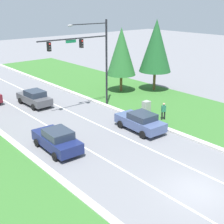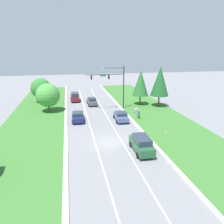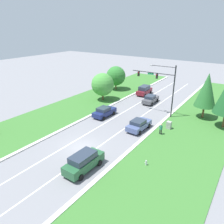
% 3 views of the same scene
% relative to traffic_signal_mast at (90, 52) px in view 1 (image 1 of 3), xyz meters
% --- Properties ---
extents(ground_plane, '(160.00, 160.00, 0.00)m').
position_rel_traffic_signal_mast_xyz_m(ground_plane, '(-3.97, -15.92, -5.79)').
color(ground_plane, slate).
extents(lane_stripe_inner_left, '(0.14, 81.00, 0.01)m').
position_rel_traffic_signal_mast_xyz_m(lane_stripe_inner_left, '(-5.77, -15.92, -5.79)').
color(lane_stripe_inner_left, white).
rests_on(lane_stripe_inner_left, ground_plane).
extents(lane_stripe_inner_right, '(0.14, 81.00, 0.01)m').
position_rel_traffic_signal_mast_xyz_m(lane_stripe_inner_right, '(-2.17, -15.92, -5.79)').
color(lane_stripe_inner_right, white).
rests_on(lane_stripe_inner_right, ground_plane).
extents(traffic_signal_mast, '(7.72, 0.41, 8.78)m').
position_rel_traffic_signal_mast_xyz_m(traffic_signal_mast, '(0.00, 0.00, 0.00)').
color(traffic_signal_mast, black).
rests_on(traffic_signal_mast, ground_plane).
extents(slate_blue_sedan, '(2.30, 4.65, 1.61)m').
position_rel_traffic_signal_mast_xyz_m(slate_blue_sedan, '(-0.21, -7.32, -4.97)').
color(slate_blue_sedan, '#475684').
rests_on(slate_blue_sedan, ground_plane).
extents(navy_sedan, '(2.20, 4.65, 1.66)m').
position_rel_traffic_signal_mast_xyz_m(navy_sedan, '(-7.55, -6.00, -4.96)').
color(navy_sedan, navy).
rests_on(navy_sedan, ground_plane).
extents(graphite_sedan, '(2.14, 4.67, 1.65)m').
position_rel_traffic_signal_mast_xyz_m(graphite_sedan, '(-3.91, 4.74, -4.96)').
color(graphite_sedan, '#4C4C51').
rests_on(graphite_sedan, ground_plane).
extents(utility_cabinet, '(0.70, 0.60, 1.20)m').
position_rel_traffic_signal_mast_xyz_m(utility_cabinet, '(3.42, -4.52, -5.19)').
color(utility_cabinet, '#9E9E99').
rests_on(utility_cabinet, ground_plane).
extents(pedestrian, '(0.44, 0.35, 1.69)m').
position_rel_traffic_signal_mast_xyz_m(pedestrian, '(3.13, -6.98, -4.86)').
color(pedestrian, black).
rests_on(pedestrian, ground_plane).
extents(conifer_near_right_tree, '(3.84, 3.84, 8.54)m').
position_rel_traffic_signal_mast_xyz_m(conifer_near_right_tree, '(10.12, 0.60, -0.33)').
color(conifer_near_right_tree, brown).
rests_on(conifer_near_right_tree, ground_plane).
extents(conifer_far_right_tree, '(3.46, 3.46, 7.65)m').
position_rel_traffic_signal_mast_xyz_m(conifer_far_right_tree, '(6.61, 2.81, -0.92)').
color(conifer_far_right_tree, brown).
rests_on(conifer_far_right_tree, ground_plane).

